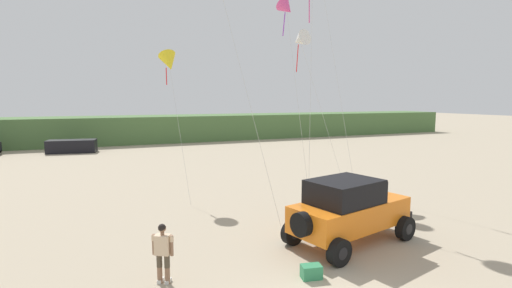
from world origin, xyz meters
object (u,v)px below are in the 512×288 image
kite_green_box (287,8)px  distant_sedan (72,146)px  person_watching (163,250)px  kite_purple_stunt (300,40)px  kite_red_delta (169,62)px  jeep (349,209)px  cooler_box (311,272)px

kite_green_box → distant_sedan: bearing=122.6°
person_watching → kite_purple_stunt: (9.31, 9.33, 7.37)m
distant_sedan → kite_purple_stunt: 24.73m
kite_red_delta → jeep: bearing=-66.0°
kite_red_delta → cooler_box: bearing=-81.2°
distant_sedan → kite_green_box: 24.84m
kite_green_box → kite_red_delta: (-6.38, 0.90, -3.09)m
distant_sedan → kite_purple_stunt: bearing=-47.2°
kite_green_box → kite_purple_stunt: 1.87m
person_watching → kite_green_box: 15.50m
distant_sedan → kite_red_delta: bearing=-63.5°
jeep → distant_sedan: (-10.34, 28.26, -0.60)m
jeep → kite_green_box: (2.04, 8.87, 8.77)m
cooler_box → kite_green_box: 15.17m
jeep → person_watching: size_ratio=3.01×
person_watching → kite_purple_stunt: kite_purple_stunt is taller
person_watching → kite_red_delta: size_ratio=0.22×
person_watching → kite_red_delta: bearing=78.7°
jeep → distant_sedan: 30.09m
kite_red_delta → distant_sedan: bearing=108.0°
distant_sedan → kite_red_delta: kite_red_delta is taller
distant_sedan → kite_purple_stunt: kite_purple_stunt is taller
person_watching → kite_red_delta: 12.02m
person_watching → kite_purple_stunt: 15.10m
person_watching → cooler_box: person_watching is taller
cooler_box → distant_sedan: bearing=115.4°
kite_red_delta → kite_green_box: bearing=-8.1°
person_watching → distant_sedan: person_watching is taller
person_watching → distant_sedan: 29.01m
cooler_box → kite_red_delta: kite_red_delta is taller
jeep → cooler_box: 3.27m
distant_sedan → kite_purple_stunt: (13.25, -19.41, 7.70)m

